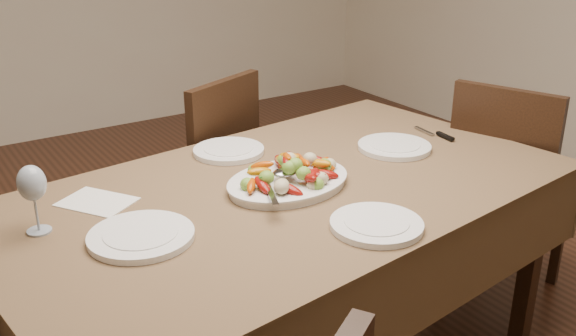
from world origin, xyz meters
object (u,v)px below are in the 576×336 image
at_px(wine_glass, 34,198).
at_px(plate_near, 376,225).
at_px(dining_table, 288,289).
at_px(plate_right, 394,147).
at_px(plate_left, 141,236).
at_px(chair_far, 193,182).
at_px(chair_right, 512,189).
at_px(plate_far, 229,151).
at_px(serving_platter, 288,183).

bearing_deg(wine_glass, plate_near, -32.08).
relative_size(dining_table, plate_right, 6.96).
bearing_deg(dining_table, plate_left, -171.52).
relative_size(chair_far, plate_left, 3.37).
relative_size(dining_table, wine_glass, 8.98).
bearing_deg(wine_glass, chair_right, -3.79).
bearing_deg(plate_near, plate_far, 94.64).
distance_m(plate_right, plate_far, 0.60).
bearing_deg(plate_far, chair_right, -17.93).
bearing_deg(plate_left, plate_near, -27.61).
bearing_deg(plate_far, serving_platter, -88.12).
height_order(chair_far, plate_near, chair_far).
height_order(chair_far, plate_left, chair_far).
height_order(chair_far, plate_right, chair_far).
xyz_separation_m(chair_far, plate_far, (-0.05, -0.44, 0.29)).
bearing_deg(dining_table, chair_right, -0.37).
distance_m(chair_right, serving_platter, 1.17).
bearing_deg(plate_far, plate_right, -29.63).
xyz_separation_m(serving_platter, plate_left, (-0.51, -0.07, -0.00)).
xyz_separation_m(chair_far, wine_glass, (-0.77, -0.69, 0.39)).
height_order(chair_right, plate_far, chair_right).
xyz_separation_m(plate_left, wine_glass, (-0.21, 0.19, 0.09)).
height_order(chair_far, serving_platter, chair_far).
height_order(dining_table, serving_platter, serving_platter).
xyz_separation_m(chair_right, plate_right, (-0.62, 0.07, 0.29)).
distance_m(dining_table, serving_platter, 0.39).
bearing_deg(chair_right, chair_far, 34.55).
bearing_deg(dining_table, plate_far, 92.31).
xyz_separation_m(chair_far, plate_near, (0.01, -1.18, 0.29)).
xyz_separation_m(chair_right, plate_near, (-1.08, -0.36, 0.29)).
xyz_separation_m(dining_table, chair_right, (1.13, -0.01, 0.10)).
bearing_deg(chair_far, plate_near, 66.42).
height_order(chair_right, serving_platter, chair_right).
bearing_deg(wine_glass, plate_right, -2.34).
xyz_separation_m(dining_table, serving_platter, (-0.00, -0.00, 0.39)).
height_order(plate_left, plate_near, same).
height_order(dining_table, chair_far, chair_far).
bearing_deg(dining_table, plate_near, -83.10).
distance_m(dining_table, plate_far, 0.53).
bearing_deg(plate_far, plate_left, -138.87).
distance_m(chair_far, plate_far, 0.53).
bearing_deg(plate_near, dining_table, 96.90).
bearing_deg(wine_glass, plate_left, -41.94).
distance_m(plate_left, plate_right, 1.03).
relative_size(chair_far, chair_right, 1.00).
xyz_separation_m(plate_left, plate_far, (0.50, 0.44, 0.00)).
xyz_separation_m(plate_left, plate_near, (0.56, -0.29, 0.00)).
bearing_deg(chair_far, plate_left, 33.93).
xyz_separation_m(serving_platter, plate_far, (-0.01, 0.37, -0.00)).
height_order(dining_table, plate_right, plate_right).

